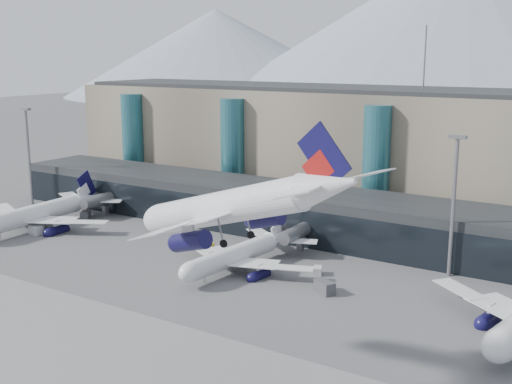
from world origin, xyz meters
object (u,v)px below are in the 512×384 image
hero_jet (244,198)px  veh_a (36,230)px  veh_c (325,287)px  lightmast_left (28,151)px  jet_parked_mid (244,247)px  veh_f (86,215)px  lightmast_mid (454,198)px  jet_parked_left (46,206)px  veh_g (318,271)px  veh_b (208,247)px

hero_jet → veh_a: size_ratio=10.12×
veh_c → hero_jet: bearing=-51.4°
lightmast_left → veh_c: bearing=-10.0°
lightmast_left → jet_parked_mid: lightmast_left is taller
veh_a → veh_f: bearing=101.7°
lightmast_mid → jet_parked_mid: lightmast_mid is taller
veh_a → jet_parked_left: bearing=130.0°
lightmast_left → veh_a: 33.47m
veh_c → veh_g: veh_c is taller
veh_a → veh_b: 40.95m
jet_parked_mid → veh_c: jet_parked_mid is taller
jet_parked_left → lightmast_mid: bearing=-82.5°
veh_g → jet_parked_left: bearing=-111.7°
veh_c → lightmast_left: bearing=-161.1°
lightmast_mid → veh_a: size_ratio=7.55×
veh_a → veh_b: bearing=24.6°
lightmast_mid → veh_g: (-20.42, -12.14, -13.71)m
jet_parked_left → veh_b: size_ratio=16.03×
jet_parked_left → veh_c: jet_parked_left is taller
veh_g → veh_a: bearing=-106.1°
lightmast_left → hero_jet: size_ratio=0.75×
veh_b → veh_c: size_ratio=0.63×
lightmast_mid → veh_c: lightmast_mid is taller
lightmast_mid → jet_parked_left: 91.30m
lightmast_left → veh_b: 65.69m
jet_parked_mid → veh_a: jet_parked_mid is taller
jet_parked_mid → veh_f: size_ratio=9.22×
lightmast_mid → veh_b: 49.43m
jet_parked_mid → veh_a: (-51.59, -6.01, -2.98)m
jet_parked_left → jet_parked_mid: bearing=-92.5°
lightmast_left → veh_f: size_ratio=7.34×
lightmast_left → veh_a: bearing=-37.6°
veh_g → veh_b: bearing=-117.4°
jet_parked_mid → veh_f: (-52.28, 9.44, -2.96)m
jet_parked_left → veh_f: (3.04, 9.20, -3.69)m
veh_a → lightmast_mid: bearing=23.4°
jet_parked_mid → veh_b: size_ratio=13.47×
veh_g → veh_c: bearing=9.6°
veh_b → veh_f: veh_f is taller
lightmast_left → veh_g: (89.58, -9.14, -13.71)m
veh_f → lightmast_left: bearing=49.8°
veh_a → jet_parked_mid: bearing=15.8°
lightmast_mid → hero_jet: (-9.60, -53.06, 9.09)m
hero_jet → veh_f: 92.73m
hero_jet → veh_f: (-76.81, 46.81, -22.54)m
veh_b → veh_c: (30.98, -8.94, 0.36)m
jet_parked_left → veh_a: (3.73, -6.25, -3.71)m
veh_a → veh_g: veh_a is taller
jet_parked_left → veh_b: bearing=-86.2°
hero_jet → jet_parked_left: (-79.85, 37.61, -18.85)m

